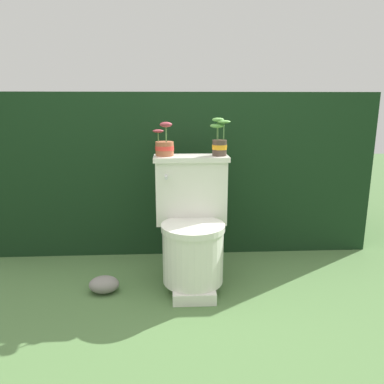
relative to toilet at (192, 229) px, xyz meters
name	(u,v)px	position (x,y,z in m)	size (l,w,h in m)	color
ground_plane	(183,295)	(-0.06, -0.14, -0.37)	(12.00, 12.00, 0.00)	#4C703D
hedge_backdrop	(179,165)	(-0.06, 1.03, 0.23)	(2.85, 1.07, 1.19)	black
toilet	(192,229)	(0.00, 0.00, 0.00)	(0.46, 0.51, 0.80)	silver
potted_plant_left	(164,146)	(-0.16, 0.14, 0.49)	(0.13, 0.12, 0.21)	#9E5638
potted_plant_midleft	(219,141)	(0.17, 0.13, 0.52)	(0.12, 0.09, 0.23)	#47382D
garden_stone	(104,285)	(-0.54, -0.08, -0.32)	(0.18, 0.14, 0.10)	gray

